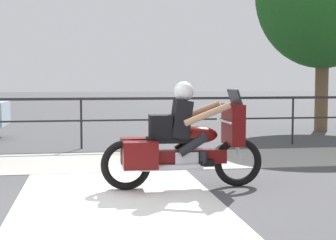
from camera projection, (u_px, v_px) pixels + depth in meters
name	position (u px, v px, depth m)	size (l,w,h in m)	color
ground_plane	(80.00, 205.00, 6.50)	(120.00, 120.00, 0.00)	#424244
sidewalk_band	(81.00, 162.00, 9.85)	(44.00, 2.40, 0.01)	#99968E
crosswalk_band	(120.00, 207.00, 6.39)	(2.65, 6.00, 0.01)	silver
fence_railing	(81.00, 109.00, 11.71)	(36.00, 0.05, 1.17)	#232326
motorcycle	(182.00, 141.00, 7.46)	(2.39, 0.76, 1.56)	black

